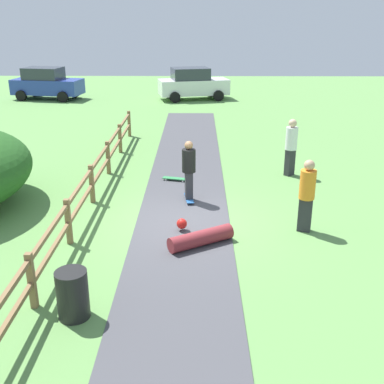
{
  "coord_description": "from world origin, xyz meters",
  "views": [
    {
      "loc": [
        0.37,
        -11.21,
        5.05
      ],
      "look_at": [
        0.24,
        -0.52,
        1.0
      ],
      "focal_mm": 44.45,
      "sensor_mm": 36.0,
      "label": 1
    }
  ],
  "objects": [
    {
      "name": "skater_fallen",
      "position": [
        0.42,
        -1.33,
        0.2
      ],
      "size": [
        1.55,
        1.48,
        0.36
      ],
      "color": "maroon",
      "rests_on": "asphalt_path"
    },
    {
      "name": "bystander_white",
      "position": [
        3.4,
        3.77,
        1.04
      ],
      "size": [
        0.54,
        0.54,
        1.87
      ],
      "color": "#2D2D33",
      "rests_on": "ground_plane"
    },
    {
      "name": "skateboard_loose",
      "position": [
        -0.35,
        3.11,
        0.09
      ],
      "size": [
        0.82,
        0.39,
        0.08
      ],
      "color": "#338C4C",
      "rests_on": "asphalt_path"
    },
    {
      "name": "wooden_fence",
      "position": [
        -2.6,
        0.0,
        0.67
      ],
      "size": [
        0.12,
        18.12,
        1.1
      ],
      "color": "olive",
      "rests_on": "ground_plane"
    },
    {
      "name": "parked_car_white",
      "position": [
        0.05,
        18.4,
        0.96
      ],
      "size": [
        4.48,
        2.72,
        1.92
      ],
      "color": "silver",
      "rests_on": "ground_plane"
    },
    {
      "name": "trash_bin",
      "position": [
        -1.8,
        -4.14,
        0.45
      ],
      "size": [
        0.56,
        0.56,
        0.9
      ],
      "primitive_type": "cylinder",
      "color": "black",
      "rests_on": "ground_plane"
    },
    {
      "name": "skater_riding",
      "position": [
        0.12,
        1.4,
        0.99
      ],
      "size": [
        0.43,
        0.82,
        1.74
      ],
      "color": "#265999",
      "rests_on": "asphalt_path"
    },
    {
      "name": "asphalt_path",
      "position": [
        0.0,
        0.0,
        0.01
      ],
      "size": [
        2.4,
        28.0,
        0.02
      ],
      "primitive_type": "cube",
      "color": "#47474C",
      "rests_on": "ground_plane"
    },
    {
      "name": "parked_car_blue",
      "position": [
        -8.97,
        18.42,
        0.96
      ],
      "size": [
        4.42,
        2.52,
        1.92
      ],
      "color": "#283D99",
      "rests_on": "ground_plane"
    },
    {
      "name": "bystander_orange",
      "position": [
        3.0,
        -0.53,
        1.01
      ],
      "size": [
        0.48,
        0.48,
        1.82
      ],
      "color": "#2D2D33",
      "rests_on": "ground_plane"
    },
    {
      "name": "ground_plane",
      "position": [
        0.0,
        0.0,
        0.0
      ],
      "size": [
        60.0,
        60.0,
        0.0
      ],
      "primitive_type": "plane",
      "color": "#60934C"
    }
  ]
}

